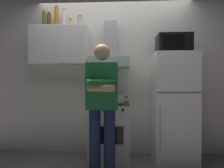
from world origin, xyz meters
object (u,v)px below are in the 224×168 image
at_px(bottle_vodka_clear, 64,19).
at_px(bottle_beer_brown, 49,21).
at_px(bottle_olive_oil, 44,20).
at_px(stove_oven, 110,131).
at_px(bottle_liquor_amber, 57,17).
at_px(microwave, 173,44).
at_px(refrigerator, 173,107).
at_px(range_hood, 110,55).
at_px(bottle_spice_jar, 71,24).
at_px(person_standing, 102,105).
at_px(bottle_canister_steel, 80,22).
at_px(upper_cabinet, 60,46).
at_px(cooking_pot, 118,99).

xyz_separation_m(bottle_vodka_clear, bottle_beer_brown, (-0.25, 0.02, -0.02)).
height_order(bottle_olive_oil, bottle_beer_brown, bottle_olive_oil).
xyz_separation_m(stove_oven, bottle_beer_brown, (-0.99, 0.16, 1.73)).
xyz_separation_m(stove_oven, bottle_vodka_clear, (-0.74, 0.14, 1.75)).
bearing_deg(bottle_liquor_amber, microwave, -3.70).
bearing_deg(bottle_beer_brown, refrigerator, -4.79).
height_order(range_hood, microwave, range_hood).
bearing_deg(bottle_spice_jar, person_standing, -52.62).
bearing_deg(bottle_vodka_clear, bottle_olive_oil, 177.52).
relative_size(microwave, bottle_canister_steel, 2.57).
height_order(range_hood, person_standing, range_hood).
bearing_deg(person_standing, stove_oven, 85.28).
height_order(bottle_canister_steel, bottle_beer_brown, bottle_beer_brown).
bearing_deg(range_hood, stove_oven, -90.00).
bearing_deg(bottle_olive_oil, bottle_vodka_clear, -2.48).
bearing_deg(refrigerator, stove_oven, -179.96).
xyz_separation_m(upper_cabinet, refrigerator, (1.75, -0.12, -0.95)).
bearing_deg(bottle_beer_brown, cooking_pot, -14.14).
bearing_deg(person_standing, bottle_liquor_amber, 137.42).
relative_size(bottle_olive_oil, bottle_liquor_amber, 0.81).
height_order(range_hood, bottle_olive_oil, bottle_olive_oil).
xyz_separation_m(microwave, bottle_vodka_clear, (-1.69, 0.13, 0.45)).
bearing_deg(stove_oven, person_standing, -94.72).
height_order(upper_cabinet, bottle_spice_jar, bottle_spice_jar).
height_order(upper_cabinet, refrigerator, upper_cabinet).
height_order(microwave, bottle_canister_steel, bottle_canister_steel).
bearing_deg(upper_cabinet, refrigerator, -4.07).
height_order(microwave, bottle_spice_jar, bottle_spice_jar).
bearing_deg(bottle_spice_jar, bottle_olive_oil, -179.11).
bearing_deg(upper_cabinet, bottle_olive_oil, 173.09).
relative_size(stove_oven, microwave, 1.82).
relative_size(refrigerator, bottle_beer_brown, 6.45).
distance_m(bottle_olive_oil, bottle_vodka_clear, 0.33).
bearing_deg(upper_cabinet, stove_oven, -8.90).
distance_m(upper_cabinet, person_standing, 1.35).
bearing_deg(bottle_vodka_clear, refrigerator, -4.84).
relative_size(upper_cabinet, range_hood, 1.20).
distance_m(cooking_pot, bottle_olive_oil, 1.76).
xyz_separation_m(bottle_canister_steel, bottle_beer_brown, (-0.51, -0.01, 0.03)).
distance_m(bottle_canister_steel, bottle_vodka_clear, 0.26).
distance_m(stove_oven, bottle_olive_oil, 2.06).
bearing_deg(microwave, bottle_vodka_clear, 175.78).
height_order(cooking_pot, bottle_vodka_clear, bottle_vodka_clear).
bearing_deg(microwave, bottle_canister_steel, 174.04).
relative_size(bottle_spice_jar, bottle_beer_brown, 0.54).
bearing_deg(bottle_canister_steel, cooking_pot, -25.07).
bearing_deg(upper_cabinet, bottle_spice_jar, 13.87).
height_order(microwave, bottle_beer_brown, bottle_beer_brown).
distance_m(range_hood, bottle_spice_jar, 0.82).
distance_m(bottle_olive_oil, bottle_beer_brown, 0.08).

